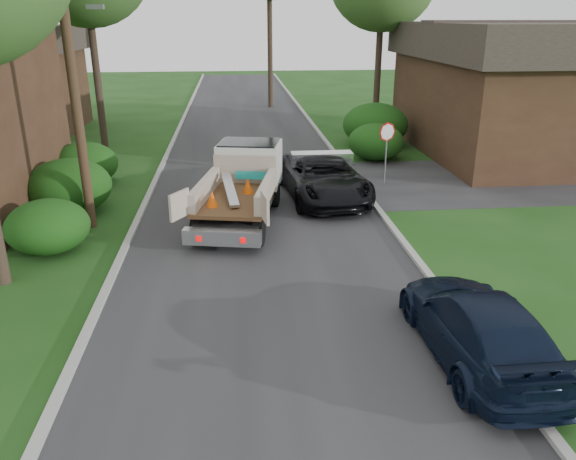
% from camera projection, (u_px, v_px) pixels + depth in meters
% --- Properties ---
extents(ground, '(120.00, 120.00, 0.00)m').
position_uv_depth(ground, '(272.00, 289.00, 14.01)').
color(ground, '#183F12').
rests_on(ground, ground).
extents(road, '(8.00, 90.00, 0.02)m').
position_uv_depth(road, '(255.00, 180.00, 23.30)').
color(road, '#28282B').
rests_on(road, ground).
extents(side_street, '(16.00, 7.00, 0.02)m').
position_uv_depth(side_street, '(543.00, 179.00, 23.46)').
color(side_street, '#28282B').
rests_on(side_street, ground).
extents(curb_left, '(0.20, 90.00, 0.12)m').
position_uv_depth(curb_left, '(155.00, 181.00, 22.91)').
color(curb_left, '#9E9E99').
rests_on(curb_left, ground).
extents(curb_right, '(0.20, 90.00, 0.12)m').
position_uv_depth(curb_right, '(352.00, 176.00, 23.65)').
color(curb_right, '#9E9E99').
rests_on(curb_right, ground).
extents(stop_sign, '(0.71, 0.32, 2.48)m').
position_uv_depth(stop_sign, '(387.00, 140.00, 22.21)').
color(stop_sign, slate).
rests_on(stop_sign, ground).
extents(utility_pole, '(2.42, 1.25, 10.00)m').
position_uv_depth(utility_pole, '(71.00, 60.00, 16.30)').
color(utility_pole, '#382619').
rests_on(utility_pole, ground).
extents(house_left_far, '(7.56, 7.56, 6.00)m').
position_uv_depth(house_left_far, '(10.00, 78.00, 32.15)').
color(house_left_far, '#392317').
rests_on(house_left_far, ground).
extents(house_right, '(9.72, 12.96, 6.20)m').
position_uv_depth(house_right, '(520.00, 87.00, 27.07)').
color(house_right, '#392317').
rests_on(house_right, ground).
extents(hedge_left_a, '(2.34, 2.34, 1.53)m').
position_uv_depth(hedge_left_a, '(48.00, 226.00, 15.96)').
color(hedge_left_a, '#1A410F').
rests_on(hedge_left_a, ground).
extents(hedge_left_b, '(2.86, 2.86, 1.87)m').
position_uv_depth(hedge_left_b, '(69.00, 186.00, 19.13)').
color(hedge_left_b, '#1A410F').
rests_on(hedge_left_b, ground).
extents(hedge_left_c, '(2.60, 2.60, 1.70)m').
position_uv_depth(hedge_left_c, '(85.00, 164.00, 22.39)').
color(hedge_left_c, '#1A410F').
rests_on(hedge_left_c, ground).
extents(hedge_right_a, '(2.60, 2.60, 1.70)m').
position_uv_depth(hedge_right_a, '(376.00, 142.00, 26.32)').
color(hedge_right_a, '#1A410F').
rests_on(hedge_right_a, ground).
extents(hedge_right_b, '(3.38, 3.38, 2.21)m').
position_uv_depth(hedge_right_b, '(375.00, 125.00, 29.08)').
color(hedge_right_b, '#1A410F').
rests_on(hedge_right_b, ground).
extents(flatbed_truck, '(3.60, 6.31, 2.25)m').
position_uv_depth(flatbed_truck, '(244.00, 178.00, 19.00)').
color(flatbed_truck, black).
rests_on(flatbed_truck, ground).
extents(black_pickup, '(3.19, 6.00, 1.60)m').
position_uv_depth(black_pickup, '(323.00, 177.00, 20.73)').
color(black_pickup, black).
rests_on(black_pickup, ground).
extents(navy_suv, '(2.07, 4.91, 1.41)m').
position_uv_depth(navy_suv, '(478.00, 326.00, 10.94)').
color(navy_suv, black).
rests_on(navy_suv, ground).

